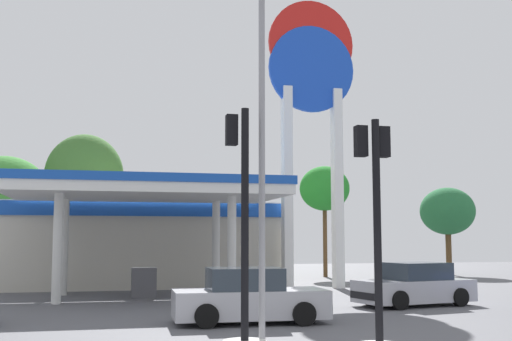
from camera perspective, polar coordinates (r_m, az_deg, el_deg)
gas_station at (r=30.28m, az=-10.58°, el=-6.10°), size 12.92×13.36×4.35m
station_pole_sign at (r=28.96m, az=4.99°, el=6.06°), size 3.96×0.56×12.97m
car_1 at (r=16.80m, az=-0.64°, el=-11.31°), size 4.00×1.91×1.41m
car_3 at (r=21.68m, az=13.97°, el=-9.99°), size 4.13×2.38×1.39m
traffic_signal_0 at (r=11.74m, az=10.81°, el=-10.01°), size 0.82×0.82×4.33m
traffic_signal_1 at (r=11.63m, az=-1.14°, el=-11.20°), size 0.78×0.78×4.55m
tree_1 at (r=36.35m, az=-21.58°, el=-2.17°), size 4.78×4.78×6.54m
tree_2 at (r=35.82m, az=-15.08°, el=-0.54°), size 4.20×4.20×7.82m
tree_3 at (r=36.18m, az=-4.76°, el=-3.46°), size 3.50×3.50×5.65m
tree_4 at (r=37.12m, az=6.14°, el=-1.65°), size 2.88×2.88×6.35m
tree_5 at (r=40.51m, az=16.73°, el=-3.53°), size 3.29×3.29×5.27m
corner_streetlamp at (r=11.84m, az=0.76°, el=4.05°), size 0.24×1.48×7.09m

